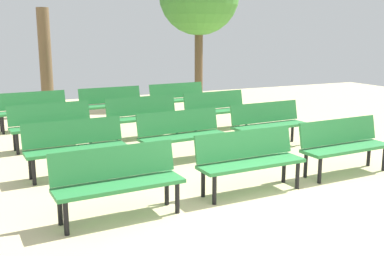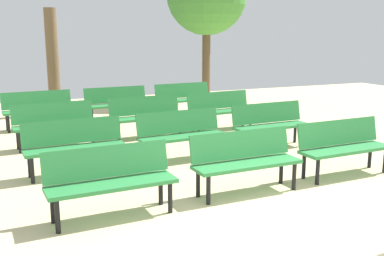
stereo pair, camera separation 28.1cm
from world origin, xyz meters
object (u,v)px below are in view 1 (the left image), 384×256
bench_r0_c1 (249,157)px  bench_r2_c2 (217,108)px  bench_r3_c1 (112,102)px  tree_1 (46,62)px  bench_r0_c2 (344,143)px  bench_r2_c0 (52,123)px  bench_r2_c1 (143,114)px  bench_r0_c0 (118,178)px  bench_r1_c0 (75,144)px  bench_r1_c2 (268,122)px  bench_r3_c0 (32,108)px  bench_r3_c2 (179,97)px  bench_r1_c1 (181,132)px

bench_r0_c1 → bench_r2_c2: 4.36m
bench_r2_c2 → bench_r3_c1: size_ratio=1.01×
tree_1 → bench_r0_c2: bearing=-65.3°
bench_r2_c0 → bench_r2_c1: 1.96m
bench_r0_c2 → bench_r2_c1: bearing=115.8°
bench_r0_c0 → bench_r2_c1: (1.78, 4.08, 0.00)m
bench_r1_c0 → tree_1: tree_1 is taller
bench_r1_c2 → tree_1: bearing=118.9°
bench_r1_c0 → bench_r2_c1: size_ratio=1.00×
bench_r2_c1 → bench_r3_c0: (-2.08, 1.87, 0.00)m
bench_r0_c0 → bench_r2_c0: bearing=90.2°
bench_r0_c1 → tree_1: size_ratio=0.56×
bench_r2_c0 → tree_1: size_ratio=0.56×
bench_r2_c2 → bench_r2_c1: bearing=178.0°
bench_r2_c1 → bench_r3_c1: bearing=91.8°
bench_r2_c0 → bench_r1_c0: bearing=-92.0°
bench_r0_c2 → bench_r3_c2: (-0.29, 5.97, 0.00)m
bench_r0_c2 → bench_r1_c1: 2.77m
bench_r0_c0 → bench_r2_c1: same height
bench_r0_c2 → bench_r1_c2: (-0.08, 2.00, 0.00)m
bench_r1_c1 → tree_1: 6.01m
bench_r3_c0 → bench_r3_c1: (1.93, 0.09, 0.00)m
bench_r2_c0 → bench_r2_c1: (1.96, 0.11, 0.00)m
bench_r2_c1 → tree_1: size_ratio=0.56×
bench_r2_c0 → bench_r3_c0: bearing=89.8°
bench_r0_c2 → bench_r2_c0: (-4.01, 3.77, 0.00)m
bench_r0_c1 → bench_r1_c0: size_ratio=0.99×
bench_r0_c2 → bench_r0_c1: bearing=-179.2°
bench_r1_c1 → tree_1: (-1.46, 5.75, 0.94)m
bench_r3_c2 → bench_r3_c0: bearing=179.6°
bench_r0_c0 → bench_r3_c2: 7.12m
bench_r0_c0 → bench_r2_c0: (-0.17, 3.97, 0.00)m
bench_r0_c0 → bench_r0_c2: 3.84m
bench_r1_c1 → bench_r2_c1: 2.02m
bench_r1_c2 → bench_r2_c1: size_ratio=1.00×
bench_r2_c2 → bench_r1_c0: bearing=-153.9°
bench_r2_c0 → bench_r3_c2: (3.72, 2.20, 0.00)m
bench_r1_c0 → bench_r2_c0: size_ratio=0.99×
bench_r2_c1 → bench_r3_c0: bearing=135.4°
bench_r1_c1 → bench_r2_c2: 2.77m
bench_r0_c0 → bench_r3_c0: size_ratio=1.00×
bench_r1_c0 → bench_r3_c2: 5.56m
bench_r1_c0 → bench_r2_c2: size_ratio=0.99×
bench_r0_c0 → bench_r0_c1: size_ratio=1.00×
bench_r1_c0 → bench_r3_c0: size_ratio=1.00×
bench_r0_c0 → bench_r1_c0: 1.99m
bench_r1_c1 → bench_r0_c2: bearing=-46.2°
bench_r1_c1 → bench_r2_c1: bearing=86.3°
bench_r0_c1 → bench_r2_c1: 3.98m
bench_r1_c0 → bench_r0_c2: bearing=-26.8°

